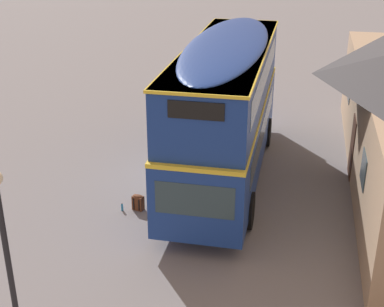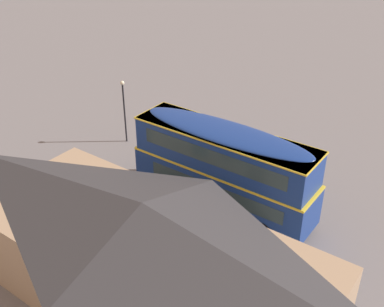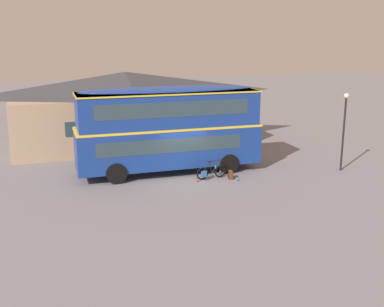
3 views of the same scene
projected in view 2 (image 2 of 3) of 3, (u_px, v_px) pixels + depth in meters
The scene contains 8 objects.
ground_plane at pixel (227, 193), 26.58m from camera, with size 120.00×120.00×0.00m, color slate.
double_decker_bus at pixel (223, 166), 24.15m from camera, with size 10.16×2.90×4.79m.
touring_bicycle at pixel (213, 176), 27.49m from camera, with size 1.75×0.56×1.03m.
backpack_on_ground at pixel (203, 170), 28.32m from camera, with size 0.32×0.38×0.51m.
water_bottle_red_squeeze at pixel (229, 182), 27.41m from camera, with size 0.08×0.08×0.22m.
water_bottle_blue_sports at pixel (205, 168), 28.80m from camera, with size 0.07×0.07×0.24m.
pub_building at pixel (145, 254), 18.44m from camera, with size 15.54×7.22×5.07m.
street_lamp at pixel (124, 105), 30.67m from camera, with size 0.28×0.28×4.38m.
Camera 2 is at (-10.58, 19.29, 15.22)m, focal length 43.60 mm.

